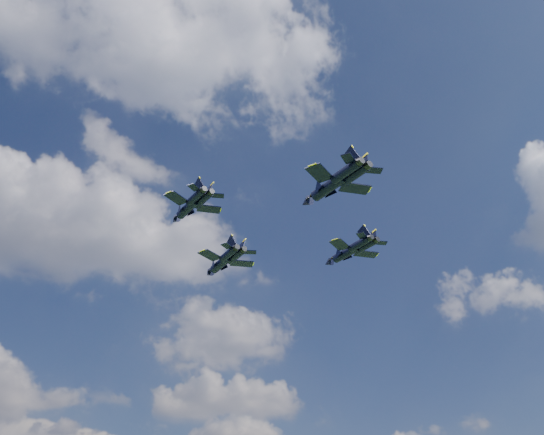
{
  "coord_description": "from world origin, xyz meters",
  "views": [
    {
      "loc": [
        -15.71,
        -86.88,
        9.3
      ],
      "look_at": [
        5.01,
        4.8,
        64.75
      ],
      "focal_mm": 40.0,
      "sensor_mm": 36.0,
      "label": 1
    }
  ],
  "objects_px": {
    "jet_lead": "(220,264)",
    "jet_left": "(187,209)",
    "jet_slot": "(327,188)",
    "jet_right": "(345,254)"
  },
  "relations": [
    {
      "from": "jet_lead",
      "to": "jet_left",
      "type": "relative_size",
      "value": 1.17
    },
    {
      "from": "jet_lead",
      "to": "jet_left",
      "type": "xyz_separation_m",
      "value": [
        -8.89,
        -21.22,
        -0.72
      ]
    },
    {
      "from": "jet_lead",
      "to": "jet_right",
      "type": "height_order",
      "value": "jet_lead"
    },
    {
      "from": "jet_lead",
      "to": "jet_slot",
      "type": "relative_size",
      "value": 0.97
    },
    {
      "from": "jet_slot",
      "to": "jet_lead",
      "type": "bearing_deg",
      "value": 87.85
    },
    {
      "from": "jet_left",
      "to": "jet_right",
      "type": "bearing_deg",
      "value": -3.91
    },
    {
      "from": "jet_left",
      "to": "jet_right",
      "type": "xyz_separation_m",
      "value": [
        31.63,
        10.11,
        0.08
      ]
    },
    {
      "from": "jet_right",
      "to": "jet_slot",
      "type": "xyz_separation_m",
      "value": [
        -10.32,
        -21.65,
        -0.12
      ]
    },
    {
      "from": "jet_right",
      "to": "jet_left",
      "type": "bearing_deg",
      "value": 174.57
    },
    {
      "from": "jet_lead",
      "to": "jet_right",
      "type": "bearing_deg",
      "value": -44.46
    }
  ]
}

